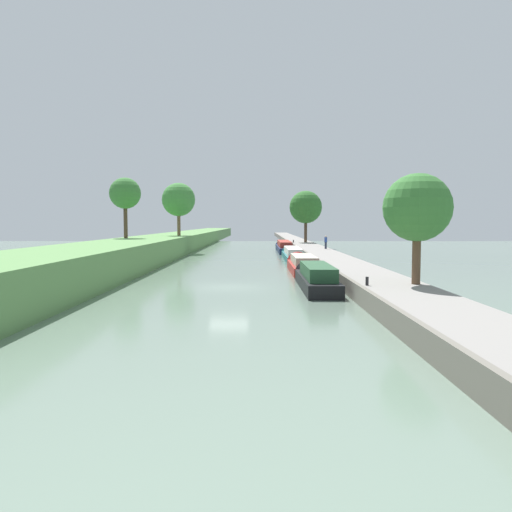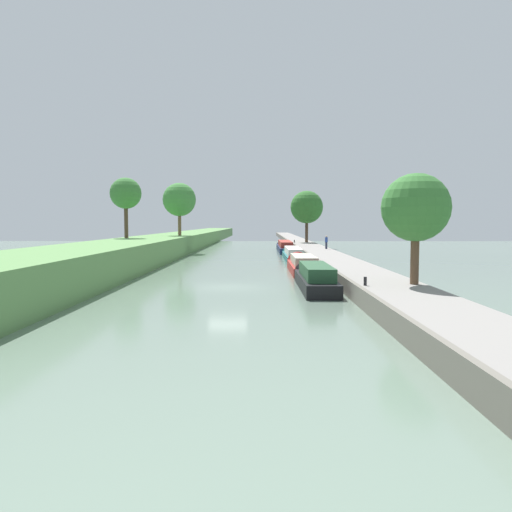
{
  "view_description": "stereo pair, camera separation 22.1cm",
  "coord_description": "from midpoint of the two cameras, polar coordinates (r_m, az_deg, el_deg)",
  "views": [
    {
      "loc": [
        1.96,
        -31.8,
        4.19
      ],
      "look_at": [
        1.68,
        15.23,
        1.0
      ],
      "focal_mm": 34.7,
      "sensor_mm": 36.0,
      "label": 1
    },
    {
      "loc": [
        2.18,
        -31.79,
        4.19
      ],
      "look_at": [
        1.68,
        15.23,
        1.0
      ],
      "focal_mm": 34.7,
      "sensor_mm": 36.0,
      "label": 2
    }
  ],
  "objects": [
    {
      "name": "ground_plane",
      "position": [
        32.14,
        -3.09,
        -3.61
      ],
      "size": [
        160.0,
        160.0,
        0.0
      ],
      "primitive_type": "plane",
      "color": "slate"
    },
    {
      "name": "left_grassy_bank",
      "position": [
        34.51,
        -21.65,
        -1.37
      ],
      "size": [
        7.48,
        260.0,
        2.4
      ],
      "color": "#5B894C",
      "rests_on": "ground_plane"
    },
    {
      "name": "right_towpath",
      "position": [
        32.77,
        12.99,
        -2.74
      ],
      "size": [
        3.65,
        260.0,
        0.93
      ],
      "color": "gray",
      "rests_on": "ground_plane"
    },
    {
      "name": "stone_quay",
      "position": [
        32.41,
        9.61,
        -2.72
      ],
      "size": [
        0.25,
        260.0,
        0.98
      ],
      "color": "#6B665B",
      "rests_on": "ground_plane"
    },
    {
      "name": "narrowboat_black",
      "position": [
        32.08,
        6.92,
        -2.5
      ],
      "size": [
        1.98,
        10.68,
        2.13
      ],
      "color": "black",
      "rests_on": "ground_plane"
    },
    {
      "name": "narrowboat_red",
      "position": [
        42.75,
        5.47,
        -0.99
      ],
      "size": [
        2.17,
        10.82,
        2.12
      ],
      "color": "maroon",
      "rests_on": "ground_plane"
    },
    {
      "name": "narrowboat_teal",
      "position": [
        56.46,
        4.34,
        0.2
      ],
      "size": [
        1.88,
        13.8,
        1.98
      ],
      "color": "#195B60",
      "rests_on": "ground_plane"
    },
    {
      "name": "narrowboat_navy",
      "position": [
        72.49,
        3.41,
        1.06
      ],
      "size": [
        1.99,
        16.7,
        2.11
      ],
      "color": "#141E42",
      "rests_on": "ground_plane"
    },
    {
      "name": "tree_rightbank_near",
      "position": [
        27.28,
        18.16,
        5.27
      ],
      "size": [
        3.58,
        3.58,
        5.83
      ],
      "color": "brown",
      "rests_on": "right_towpath"
    },
    {
      "name": "tree_rightbank_midnear",
      "position": [
        81.98,
        5.95,
        5.62
      ],
      "size": [
        5.35,
        5.35,
        8.47
      ],
      "color": "#4C3828",
      "rests_on": "right_towpath"
    },
    {
      "name": "tree_leftbank_downstream",
      "position": [
        69.39,
        -8.74,
        6.43
      ],
      "size": [
        4.58,
        4.58,
        7.25
      ],
      "color": "brown",
      "rests_on": "left_grassy_bank"
    },
    {
      "name": "tree_leftbank_upstream",
      "position": [
        59.42,
        -14.69,
        6.96
      ],
      "size": [
        3.59,
        3.59,
        6.97
      ],
      "color": "#4C3828",
      "rests_on": "left_grassy_bank"
    },
    {
      "name": "person_walking",
      "position": [
        61.67,
        8.21,
        1.63
      ],
      "size": [
        0.34,
        0.34,
        1.66
      ],
      "color": "#282D42",
      "rests_on": "right_towpath"
    },
    {
      "name": "mooring_bollard_near",
      "position": [
        26.21,
        12.72,
        -2.85
      ],
      "size": [
        0.16,
        0.16,
        0.45
      ],
      "color": "black",
      "rests_on": "right_towpath"
    },
    {
      "name": "mooring_bollard_far",
      "position": [
        80.56,
        4.52,
        1.71
      ],
      "size": [
        0.16,
        0.16,
        0.45
      ],
      "color": "black",
      "rests_on": "right_towpath"
    }
  ]
}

